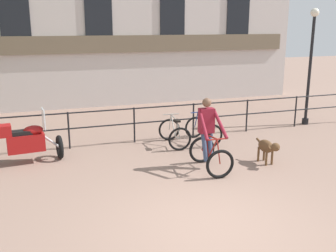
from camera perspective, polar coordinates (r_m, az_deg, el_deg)
name	(u,v)px	position (r m, az deg, el deg)	size (l,w,h in m)	color
ground_plane	(209,224)	(7.13, 5.98, -13.91)	(60.00, 60.00, 0.00)	#8E7060
canal_railing	(134,119)	(11.50, -4.93, 1.02)	(15.05, 0.05, 1.05)	black
building_facade	(97,3)	(16.88, -10.33, 17.18)	(18.00, 0.72, 8.50)	beige
cyclist_with_bike	(209,138)	(9.41, 5.92, -1.73)	(0.73, 1.20, 1.70)	black
dog	(268,147)	(10.05, 14.25, -2.99)	(0.30, 0.94, 0.63)	brown
parked_motorcycle	(25,142)	(10.39, -20.02, -2.14)	(1.79, 0.78, 1.35)	black
parked_bicycle_near_lamp	(174,133)	(11.27, 0.93, -1.05)	(0.72, 1.14, 0.86)	black
parked_bicycle_mid_left	(203,130)	(11.60, 5.15, -0.65)	(0.77, 1.17, 0.86)	black
street_lamp	(311,61)	(14.23, 19.99, 8.91)	(0.28, 0.28, 3.90)	black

